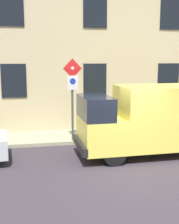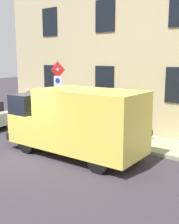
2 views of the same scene
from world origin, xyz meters
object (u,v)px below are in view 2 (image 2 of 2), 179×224
object	(u,v)px
bicycle_purple	(102,123)
pedestrian	(29,102)
delivery_van	(77,121)
bicycle_blue	(118,125)
bicycle_black	(136,128)
sign_post_stacked	(58,86)

from	to	relation	value
bicycle_purple	pedestrian	world-z (taller)	pedestrian
delivery_van	bicycle_blue	bearing A→B (deg)	-87.47
bicycle_black	bicycle_purple	distance (m)	1.86
sign_post_stacked	delivery_van	world-z (taller)	sign_post_stacked
sign_post_stacked	bicycle_black	bearing A→B (deg)	-68.10
sign_post_stacked	pedestrian	size ratio (longest dim) A/B	1.86
delivery_van	bicycle_black	distance (m)	3.47
bicycle_purple	sign_post_stacked	bearing A→B (deg)	41.29
bicycle_blue	bicycle_purple	bearing A→B (deg)	-7.20
bicycle_black	bicycle_blue	xyz separation A→B (m)	(-0.00, 0.93, 0.00)
sign_post_stacked	bicycle_blue	size ratio (longest dim) A/B	1.87
pedestrian	bicycle_blue	bearing A→B (deg)	77.15
delivery_van	pedestrian	xyz separation A→B (m)	(3.03, 6.21, -0.26)
bicycle_blue	bicycle_black	bearing A→B (deg)	172.97
delivery_van	bicycle_blue	xyz separation A→B (m)	(3.29, 0.21, -0.82)
delivery_van	bicycle_blue	size ratio (longest dim) A/B	3.14
delivery_van	sign_post_stacked	bearing A→B (deg)	-36.34
sign_post_stacked	bicycle_purple	bearing A→B (deg)	-48.69
delivery_van	bicycle_black	xyz separation A→B (m)	(3.29, -0.72, -0.82)
delivery_van	bicycle_purple	bearing A→B (deg)	-72.00
bicycle_black	bicycle_purple	bearing A→B (deg)	7.66
bicycle_blue	pedestrian	bearing A→B (deg)	-4.67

